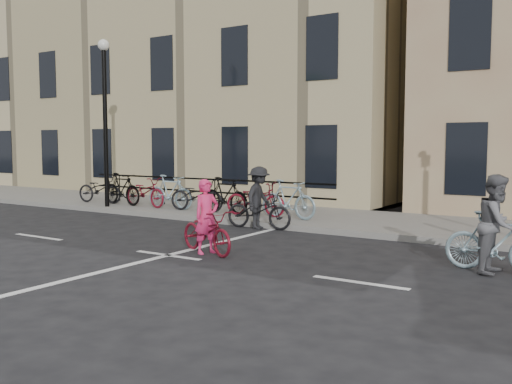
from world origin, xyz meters
The scene contains 9 objects.
ground centered at (0.00, 0.00, 0.00)m, with size 120.00×120.00×0.00m, color black.
sidewalk centered at (-4.00, 6.00, 0.07)m, with size 46.00×4.00×0.15m, color slate.
building_west centered at (-9.00, 13.00, 5.15)m, with size 20.00×10.00×10.00m, color tan.
lamp_post centered at (-6.50, 4.40, 3.49)m, with size 0.36×0.36×5.28m.
bollard_east centered at (5.00, 4.25, 0.60)m, with size 0.14×0.14×0.90m, color black.
parked_bikes centered at (-3.87, 5.04, 0.65)m, with size 9.35×1.23×1.05m.
cyclist_pink centered at (0.50, 0.59, 0.51)m, with size 1.76×1.10×1.48m.
cyclist_grey centered at (5.66, 1.88, 0.68)m, with size 1.77×0.86×1.68m.
cyclist_dark centered at (-0.38, 3.90, 0.63)m, with size 1.84×1.09×1.59m.
Camera 1 is at (7.41, -8.28, 2.21)m, focal length 40.00 mm.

